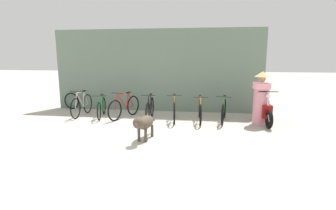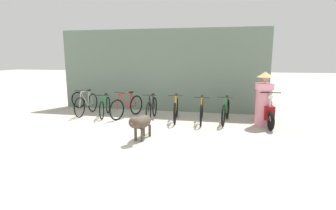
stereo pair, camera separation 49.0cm
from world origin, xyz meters
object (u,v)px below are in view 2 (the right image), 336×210
at_px(bicycle_2, 127,107).
at_px(bicycle_3, 152,109).
at_px(bicycle_0, 86,104).
at_px(bicycle_5, 202,111).
at_px(bicycle_4, 176,110).
at_px(bicycle_6, 226,111).
at_px(spare_tire_left, 78,100).
at_px(bicycle_1, 105,107).
at_px(person_in_robes, 264,99).
at_px(motorcycle, 266,112).
at_px(stray_dog, 141,123).

height_order(bicycle_2, bicycle_3, bicycle_2).
height_order(bicycle_0, bicycle_5, bicycle_0).
height_order(bicycle_3, bicycle_4, bicycle_4).
bearing_deg(bicycle_2, bicycle_6, 108.91).
distance_m(bicycle_3, spare_tire_left, 3.67).
relative_size(bicycle_0, spare_tire_left, 2.55).
bearing_deg(bicycle_1, spare_tire_left, -136.74).
xyz_separation_m(bicycle_0, bicycle_2, (1.58, -0.11, -0.01)).
bearing_deg(bicycle_6, person_in_robes, 88.76).
height_order(bicycle_1, bicycle_5, bicycle_5).
xyz_separation_m(motorcycle, spare_tire_left, (-7.03, 1.26, -0.09)).
relative_size(bicycle_0, person_in_robes, 1.03).
bearing_deg(bicycle_3, spare_tire_left, -114.12).
bearing_deg(bicycle_3, bicycle_2, -101.57).
distance_m(stray_dog, person_in_robes, 3.79).
xyz_separation_m(bicycle_1, bicycle_4, (2.53, -0.11, 0.03)).
distance_m(bicycle_3, bicycle_6, 2.39).
bearing_deg(bicycle_6, bicycle_4, -80.04).
xyz_separation_m(bicycle_1, bicycle_2, (0.81, -0.00, 0.04)).
distance_m(bicycle_0, bicycle_4, 3.30).
xyz_separation_m(bicycle_4, motorcycle, (2.78, 0.01, 0.05)).
xyz_separation_m(bicycle_2, stray_dog, (1.22, -2.26, 0.07)).
xyz_separation_m(bicycle_1, bicycle_5, (3.35, -0.10, 0.02)).
bearing_deg(bicycle_6, bicycle_3, -80.57).
height_order(bicycle_4, bicycle_5, bicycle_4).
relative_size(bicycle_6, motorcycle, 0.96).
bearing_deg(bicycle_4, bicycle_0, -100.47).
bearing_deg(bicycle_1, bicycle_2, 77.26).
height_order(bicycle_3, bicycle_5, bicycle_3).
bearing_deg(bicycle_5, person_in_robes, 84.07).
relative_size(bicycle_1, bicycle_4, 0.94).
xyz_separation_m(bicycle_0, bicycle_4, (3.29, -0.22, -0.02)).
bearing_deg(motorcycle, bicycle_4, -93.16).
relative_size(bicycle_3, motorcycle, 0.93).
height_order(stray_dog, person_in_robes, person_in_robes).
distance_m(bicycle_5, motorcycle, 1.95).
height_order(bicycle_3, spare_tire_left, bicycle_3).
relative_size(bicycle_2, bicycle_5, 0.93).
bearing_deg(bicycle_3, stray_dog, 4.71).
bearing_deg(bicycle_1, bicycle_4, 74.74).
distance_m(bicycle_0, person_in_robes, 5.98).
relative_size(bicycle_1, bicycle_3, 0.95).
distance_m(bicycle_2, person_in_robes, 4.41).
bearing_deg(stray_dog, bicycle_5, 157.10).
height_order(motorcycle, stray_dog, motorcycle).
bearing_deg(bicycle_3, bicycle_1, -97.83).
relative_size(bicycle_1, bicycle_5, 0.89).
bearing_deg(bicycle_2, bicycle_0, -74.33).
bearing_deg(person_in_robes, spare_tire_left, -10.00).
xyz_separation_m(bicycle_5, motorcycle, (1.95, 0.00, 0.06)).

